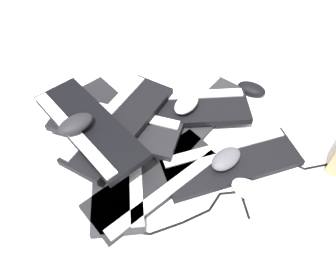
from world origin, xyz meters
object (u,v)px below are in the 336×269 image
(keyboard_4, at_px, (231,162))
(mouse_4, at_px, (226,159))
(keyboard_1, at_px, (117,120))
(mouse_1, at_px, (249,190))
(keyboard_8, at_px, (89,126))
(keyboard_0, at_px, (196,115))
(keyboard_6, at_px, (120,123))
(keyboard_5, at_px, (115,126))
(keyboard_7, at_px, (186,108))
(mouse_2, at_px, (76,124))
(keyboard_2, at_px, (119,168))
(mouse_0, at_px, (251,89))
(keyboard_3, at_px, (155,182))
(mouse_3, at_px, (186,103))

(keyboard_4, distance_m, mouse_4, 0.04)
(keyboard_1, distance_m, mouse_1, 0.51)
(keyboard_8, relative_size, mouse_4, 4.23)
(keyboard_0, xyz_separation_m, keyboard_1, (-0.16, 0.24, 0.00))
(keyboard_1, bearing_deg, keyboard_6, -133.10)
(keyboard_5, bearing_deg, mouse_1, -89.08)
(keyboard_8, xyz_separation_m, mouse_1, (0.09, -0.51, -0.08))
(mouse_1, bearing_deg, keyboard_7, 151.11)
(mouse_4, bearing_deg, mouse_2, 130.85)
(keyboard_0, bearing_deg, mouse_2, 141.29)
(keyboard_8, relative_size, mouse_1, 4.23)
(keyboard_5, height_order, keyboard_6, keyboard_6)
(keyboard_2, bearing_deg, keyboard_4, -56.78)
(mouse_0, bearing_deg, keyboard_3, 77.15)
(keyboard_2, height_order, mouse_2, mouse_2)
(keyboard_2, relative_size, keyboard_6, 1.01)
(keyboard_0, relative_size, keyboard_1, 0.98)
(keyboard_3, xyz_separation_m, keyboard_8, (0.02, 0.25, 0.09))
(keyboard_2, xyz_separation_m, mouse_4, (0.17, -0.29, 0.04))
(keyboard_1, bearing_deg, keyboard_7, -54.13)
(keyboard_4, bearing_deg, keyboard_1, 94.26)
(keyboard_2, relative_size, keyboard_4, 1.04)
(mouse_0, bearing_deg, keyboard_2, 65.45)
(mouse_2, height_order, mouse_4, mouse_2)
(keyboard_7, relative_size, mouse_1, 4.08)
(keyboard_8, distance_m, mouse_4, 0.44)
(keyboard_4, xyz_separation_m, keyboard_5, (-0.08, 0.39, 0.03))
(mouse_1, distance_m, mouse_2, 0.56)
(keyboard_5, bearing_deg, keyboard_2, -141.43)
(keyboard_3, bearing_deg, keyboard_0, 2.31)
(keyboard_0, distance_m, keyboard_8, 0.38)
(keyboard_6, bearing_deg, mouse_2, 147.36)
(mouse_0, relative_size, mouse_2, 1.00)
(keyboard_7, xyz_separation_m, mouse_2, (-0.31, 0.22, 0.10))
(mouse_1, bearing_deg, mouse_4, 155.62)
(keyboard_0, relative_size, keyboard_7, 1.02)
(keyboard_2, relative_size, mouse_4, 4.05)
(keyboard_1, distance_m, keyboard_2, 0.21)
(keyboard_2, bearing_deg, keyboard_5, 38.57)
(keyboard_1, distance_m, keyboard_6, 0.09)
(keyboard_1, xyz_separation_m, keyboard_7, (0.14, -0.20, 0.03))
(keyboard_6, relative_size, keyboard_8, 0.95)
(keyboard_3, bearing_deg, keyboard_6, 61.94)
(mouse_0, bearing_deg, mouse_1, 108.41)
(keyboard_1, height_order, mouse_0, mouse_0)
(keyboard_0, height_order, mouse_1, mouse_1)
(keyboard_3, height_order, keyboard_6, keyboard_6)
(keyboard_1, height_order, mouse_3, mouse_3)
(keyboard_6, relative_size, keyboard_7, 0.98)
(keyboard_2, bearing_deg, keyboard_8, 73.96)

